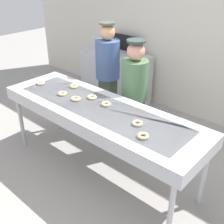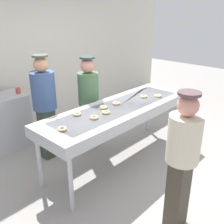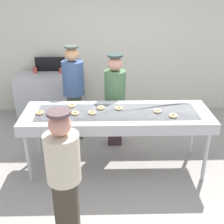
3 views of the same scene
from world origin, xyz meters
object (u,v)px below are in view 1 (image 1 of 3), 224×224
Objects in this scene: plain_donut_2 at (41,83)px; plain_donut_4 at (62,94)px; plain_donut_3 at (92,97)px; plain_donut_0 at (137,123)px; menu_display at (125,43)px; worker_baker at (108,70)px; plain_donut_6 at (74,86)px; paper_cup_1 at (138,58)px; plain_donut_1 at (106,104)px; worker_assistant at (134,91)px; plain_donut_7 at (76,99)px; plain_donut_5 at (143,136)px; paper_cup_0 at (129,52)px; fryer_conveyor at (99,113)px; paper_cup_2 at (109,46)px; prep_counter at (116,77)px.

plain_donut_4 is at bearing -2.96° from plain_donut_2.
plain_donut_3 is at bearing 9.89° from plain_donut_2.
menu_display is at bearing 132.30° from plain_donut_0.
plain_donut_6 is at bearing 101.77° from worker_baker.
paper_cup_1 is at bearing 107.30° from plain_donut_3.
worker_baker is at bearing -88.71° from paper_cup_1.
plain_donut_1 is at bearing 6.53° from plain_donut_2.
worker_assistant is at bearing -54.72° from paper_cup_1.
paper_cup_1 reaches higher than plain_donut_4.
plain_donut_7 is at bearing -159.34° from plain_donut_1.
plain_donut_5 is 1.17m from worker_assistant.
menu_display is at bearing 124.18° from plain_donut_1.
plain_donut_2 is at bearing 178.90° from plain_donut_7.
plain_donut_1 is 1.14× the size of paper_cup_0.
plain_donut_6 is 1.51m from paper_cup_1.
paper_cup_0 is (0.04, 1.93, 0.03)m from plain_donut_2.
worker_assistant is at bearing 90.48° from fryer_conveyor.
paper_cup_0 is (-0.71, 1.95, 0.03)m from plain_donut_7.
plain_donut_0 is 2.93m from paper_cup_2.
worker_assistant is 1.22× the size of prep_counter.
plain_donut_3 is 1.96m from paper_cup_0.
menu_display reaches higher than fryer_conveyor.
plain_donut_3 is at bearing -57.49° from prep_counter.
plain_donut_1 is at bearing -8.61° from plain_donut_6.
paper_cup_0 reaches higher than plain_donut_5.
plain_donut_0 is 2.80m from menu_display.
plain_donut_1 is at bearing 168.62° from plain_donut_0.
paper_cup_1 is at bearing -8.34° from prep_counter.
plain_donut_5 is at bearing -51.54° from paper_cup_1.
plain_donut_2 is 1.00× the size of plain_donut_6.
plain_donut_6 is (-1.25, 0.22, 0.00)m from plain_donut_0.
plain_donut_5 is (0.19, -0.16, 0.00)m from plain_donut_0.
plain_donut_3 is 1.00× the size of plain_donut_4.
plain_donut_0 is 2.52m from paper_cup_0.
plain_donut_0 is 1.00× the size of plain_donut_5.
prep_counter is (-0.20, 1.83, -0.49)m from plain_donut_2.
plain_donut_7 is at bearing -57.81° from paper_cup_2.
worker_baker reaches higher than fryer_conveyor.
paper_cup_1 is (-0.02, 0.78, 0.01)m from worker_baker.
plain_donut_7 is 0.82m from worker_assistant.
plain_donut_5 is at bearing -4.30° from plain_donut_2.
plain_donut_4 is at bearing -73.72° from plain_donut_6.
plain_donut_0 is 1.68m from plain_donut_2.
plain_donut_2 and plain_donut_6 have the same top height.
plain_donut_4 is at bearing -153.75° from plain_donut_3.
plain_donut_7 is 1.14× the size of paper_cup_2.
paper_cup_0 is (-1.83, 2.07, 0.03)m from plain_donut_5.
plain_donut_0 is at bearing -52.83° from paper_cup_1.
plain_donut_0 is 0.19× the size of menu_display.
fryer_conveyor is at bearing 167.37° from plain_donut_5.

